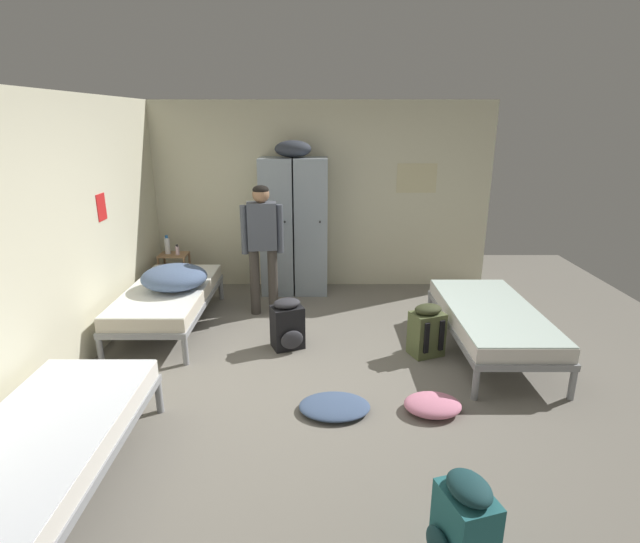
{
  "coord_description": "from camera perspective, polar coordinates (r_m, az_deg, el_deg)",
  "views": [
    {
      "loc": [
        -0.01,
        -4.17,
        2.35
      ],
      "look_at": [
        0.0,
        0.27,
        0.95
      ],
      "focal_mm": 27.46,
      "sensor_mm": 36.0,
      "label": 1
    }
  ],
  "objects": [
    {
      "name": "ground_plane",
      "position": [
        4.79,
        0.0,
        -11.88
      ],
      "size": [
        8.52,
        8.52,
        0.0
      ],
      "primitive_type": "plane",
      "color": "slate"
    },
    {
      "name": "room_backdrop",
      "position": [
        5.68,
        -12.66,
        6.32
      ],
      "size": [
        4.74,
        5.38,
        2.58
      ],
      "color": "beige",
      "rests_on": "ground_plane"
    },
    {
      "name": "locker_bank",
      "position": [
        6.71,
        -3.1,
        5.6
      ],
      "size": [
        0.9,
        0.55,
        2.07
      ],
      "color": "#8C99A3",
      "rests_on": "ground_plane"
    },
    {
      "name": "shelf_unit",
      "position": [
        7.04,
        -16.63,
        0.2
      ],
      "size": [
        0.38,
        0.3,
        0.57
      ],
      "color": "#99704C",
      "rests_on": "ground_plane"
    },
    {
      "name": "bed_left_front",
      "position": [
        3.72,
        -29.59,
        -16.99
      ],
      "size": [
        0.9,
        1.9,
        0.49
      ],
      "color": "gray",
      "rests_on": "ground_plane"
    },
    {
      "name": "bed_left_rear",
      "position": [
        5.91,
        -17.37,
        -2.79
      ],
      "size": [
        0.9,
        1.9,
        0.49
      ],
      "color": "gray",
      "rests_on": "ground_plane"
    },
    {
      "name": "bed_right",
      "position": [
        5.36,
        19.26,
        -5.09
      ],
      "size": [
        0.9,
        1.9,
        0.49
      ],
      "color": "gray",
      "rests_on": "ground_plane"
    },
    {
      "name": "bedding_heap",
      "position": [
        5.77,
        -16.7,
        -0.66
      ],
      "size": [
        0.73,
        0.7,
        0.27
      ],
      "color": "slate",
      "rests_on": "bed_left_rear"
    },
    {
      "name": "person_traveler",
      "position": [
        5.93,
        -6.81,
        3.87
      ],
      "size": [
        0.5,
        0.24,
        1.6
      ],
      "color": "#3D3833",
      "rests_on": "ground_plane"
    },
    {
      "name": "water_bottle",
      "position": [
        6.99,
        -17.46,
        2.91
      ],
      "size": [
        0.07,
        0.07,
        0.26
      ],
      "color": "white",
      "rests_on": "shelf_unit"
    },
    {
      "name": "lotion_bottle",
      "position": [
        6.9,
        -16.37,
        2.39
      ],
      "size": [
        0.05,
        0.05,
        0.14
      ],
      "color": "beige",
      "rests_on": "shelf_unit"
    },
    {
      "name": "backpack_black",
      "position": [
        5.2,
        -3.87,
        -6.22
      ],
      "size": [
        0.39,
        0.4,
        0.55
      ],
      "color": "black",
      "rests_on": "ground_plane"
    },
    {
      "name": "backpack_teal",
      "position": [
        3.06,
        16.3,
        -26.45
      ],
      "size": [
        0.39,
        0.37,
        0.55
      ],
      "color": "#23666B",
      "rests_on": "ground_plane"
    },
    {
      "name": "backpack_olive",
      "position": [
        5.17,
        12.18,
        -6.75
      ],
      "size": [
        0.39,
        0.4,
        0.55
      ],
      "color": "#566038",
      "rests_on": "ground_plane"
    },
    {
      "name": "clothes_pile_pink",
      "position": [
        4.33,
        12.92,
        -14.9
      ],
      "size": [
        0.48,
        0.38,
        0.13
      ],
      "color": "pink",
      "rests_on": "ground_plane"
    },
    {
      "name": "clothes_pile_denim",
      "position": [
        4.25,
        1.63,
        -15.44
      ],
      "size": [
        0.6,
        0.45,
        0.08
      ],
      "color": "#42567A",
      "rests_on": "ground_plane"
    }
  ]
}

